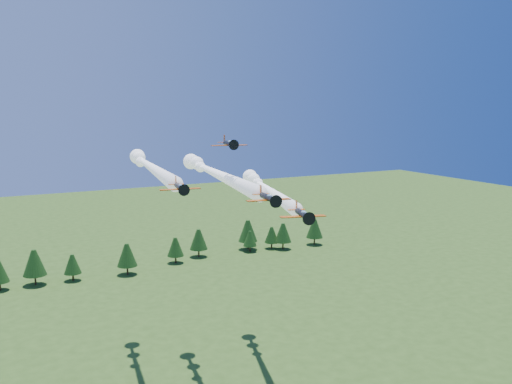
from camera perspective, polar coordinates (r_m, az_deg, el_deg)
name	(u,v)px	position (r m, az deg, el deg)	size (l,w,h in m)	color
plane_lead	(213,172)	(115.92, -4.32, 2.00)	(14.12, 59.96, 3.70)	black
plane_left	(149,166)	(123.65, -10.67, 2.62)	(13.42, 59.91, 3.70)	black
plane_right	(266,188)	(127.65, 1.00, 0.35)	(19.97, 53.49, 3.70)	black
plane_slot	(229,144)	(101.97, -2.73, 4.86)	(6.61, 7.23, 2.31)	black
treeline	(135,250)	(205.33, -12.03, -5.72)	(170.69, 20.48, 11.84)	#382314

